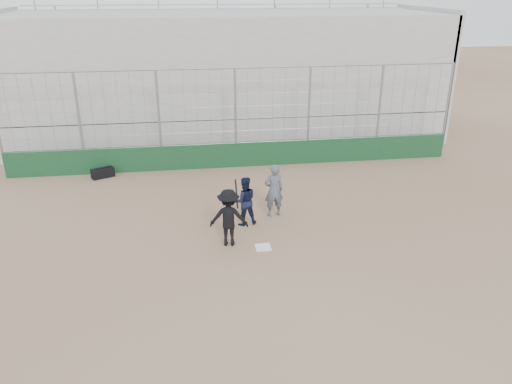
{
  "coord_description": "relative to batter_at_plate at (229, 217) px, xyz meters",
  "views": [
    {
      "loc": [
        -2.04,
        -12.4,
        7.0
      ],
      "look_at": [
        0.0,
        1.4,
        1.15
      ],
      "focal_mm": 35.0,
      "sensor_mm": 36.0,
      "label": 1
    }
  ],
  "objects": [
    {
      "name": "backstop",
      "position": [
        0.94,
        6.64,
        0.1
      ],
      "size": [
        18.1,
        0.25,
        4.04
      ],
      "color": "#11361C",
      "rests_on": "ground"
    },
    {
      "name": "umpire",
      "position": [
        1.62,
        1.74,
        -0.07
      ],
      "size": [
        0.69,
        0.5,
        1.57
      ],
      "primitive_type": "imported",
      "rotation": [
        0.0,
        0.0,
        3.28
      ],
      "color": "#49515C",
      "rests_on": "ground"
    },
    {
      "name": "home_plate",
      "position": [
        0.94,
        -0.36,
        -0.84
      ],
      "size": [
        0.44,
        0.44,
        0.02
      ],
      "primitive_type": "cube",
      "color": "white",
      "rests_on": "ground"
    },
    {
      "name": "equipment_bag",
      "position": [
        -4.35,
        6.1,
        -0.67
      ],
      "size": [
        0.93,
        0.69,
        0.4
      ],
      "color": "black",
      "rests_on": "ground"
    },
    {
      "name": "ground",
      "position": [
        0.94,
        -0.36,
        -0.85
      ],
      "size": [
        90.0,
        90.0,
        0.0
      ],
      "primitive_type": "plane",
      "color": "brown",
      "rests_on": "ground"
    },
    {
      "name": "bleachers",
      "position": [
        0.94,
        11.59,
        2.07
      ],
      "size": [
        20.25,
        6.7,
        6.98
      ],
      "color": "#A0A0A0",
      "rests_on": "ground"
    },
    {
      "name": "catcher_crouched",
      "position": [
        0.6,
        1.2,
        -0.32
      ],
      "size": [
        0.86,
        0.72,
        1.08
      ],
      "color": "black",
      "rests_on": "ground"
    },
    {
      "name": "batter_at_plate",
      "position": [
        0.0,
        0.0,
        0.0
      ],
      "size": [
        1.2,
        0.85,
        1.86
      ],
      "color": "black",
      "rests_on": "ground"
    }
  ]
}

